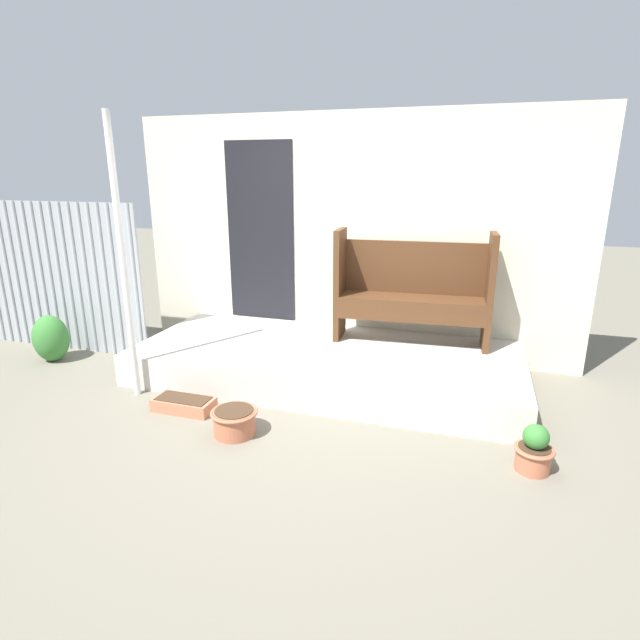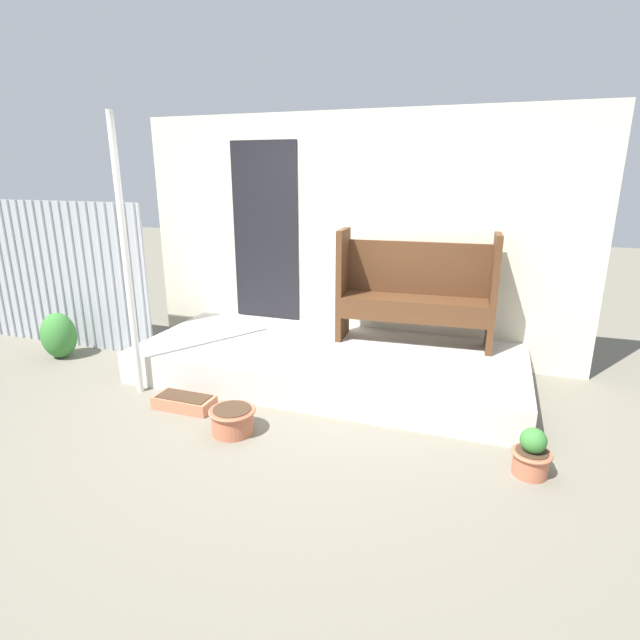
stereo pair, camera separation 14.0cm
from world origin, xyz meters
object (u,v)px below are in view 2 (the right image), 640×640
bench (415,287)px  flower_pot_middle (532,455)px  flower_pot_left (233,419)px  planter_box_rect (184,402)px  support_post (126,262)px  shrub_by_fence (59,335)px

bench → flower_pot_middle: bearing=-59.5°
flower_pot_left → bench: bearing=57.7°
planter_box_rect → flower_pot_left: bearing=-21.0°
support_post → planter_box_rect: bearing=-15.3°
bench → support_post: bearing=-153.1°
flower_pot_middle → bench: bearing=124.0°
planter_box_rect → shrub_by_fence: size_ratio=1.03×
flower_pot_left → shrub_by_fence: size_ratio=0.73×
flower_pot_left → planter_box_rect: bearing=159.0°
flower_pot_left → flower_pot_middle: (2.20, 0.17, 0.04)m
shrub_by_fence → flower_pot_left: bearing=-17.9°
bench → planter_box_rect: size_ratio=2.93×
support_post → flower_pot_left: 1.70m
bench → planter_box_rect: bench is taller
bench → flower_pot_middle: bench is taller
planter_box_rect → shrub_by_fence: (-2.02, 0.62, 0.20)m
bench → shrub_by_fence: bench is taller
shrub_by_fence → support_post: bearing=-17.6°
flower_pot_left → planter_box_rect: 0.65m
bench → flower_pot_left: bearing=-125.9°
planter_box_rect → support_post: bearing=164.7°
support_post → shrub_by_fence: (-1.42, 0.45, -0.98)m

